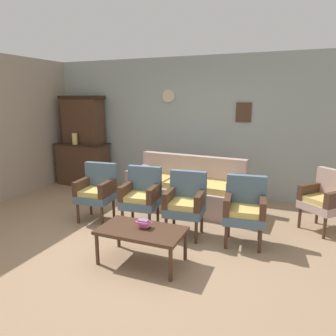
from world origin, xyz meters
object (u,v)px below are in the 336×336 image
Objects in this scene: armchair_by_doorway at (97,189)px; side_cabinet at (83,164)px; armchair_row_middle at (186,201)px; wingback_chair_by_fireplace at (325,198)px; armchair_near_couch_end at (141,194)px; book_stack_on_table at (144,223)px; coffee_table at (142,233)px; vase_on_cabinet at (75,139)px; armchair_near_cabinet at (245,207)px; floral_couch at (186,190)px.

side_cabinet is at bearing 132.26° from armchair_by_doorway.
armchair_row_middle and wingback_chair_by_fireplace have the same top height.
side_cabinet is 2.82m from armchair_near_couch_end.
book_stack_on_table is (0.50, -0.93, -0.03)m from armchair_near_couch_end.
side_cabinet is 1.16× the size of coffee_table.
vase_on_cabinet reaches higher than wingback_chair_by_fireplace.
vase_on_cabinet is 0.27× the size of wingback_chair_by_fireplace.
armchair_near_couch_end and armchair_near_cabinet have the same top height.
armchair_by_doorway and wingback_chair_by_fireplace have the same top height.
floral_couch and armchair_row_middle have the same top height.
armchair_row_middle is 2.04m from wingback_chair_by_fireplace.
book_stack_on_table is at bearing -138.80° from wingback_chair_by_fireplace.
floral_couch is 1.13m from armchair_row_middle.
armchair_by_doorway is 5.49× the size of book_stack_on_table.
vase_on_cabinet reaches higher than armchair_by_doorway.
vase_on_cabinet is 0.12× the size of floral_couch.
side_cabinet reaches higher than book_stack_on_table.
armchair_near_couch_end is 0.72m from armchair_row_middle.
armchair_near_cabinet is at bearing -41.28° from floral_couch.
wingback_chair_by_fireplace is at bearing 26.21° from armchair_row_middle.
wingback_chair_by_fireplace is 2.75m from coffee_table.
coffee_table is at bearing -86.36° from floral_couch.
coffee_table is at bearing -36.72° from armchair_by_doorway.
book_stack_on_table is (-0.21, -0.88, -0.03)m from armchair_row_middle.
floral_couch is at bearing 175.73° from wingback_chair_by_fireplace.
coffee_table is at bearing -43.20° from side_cabinet.
coffee_table is at bearing -40.70° from vase_on_cabinet.
armchair_by_doorway is at bearing -179.31° from armchair_near_cabinet.
floral_couch is at bearing -9.25° from vase_on_cabinet.
coffee_table is at bearing -138.26° from wingback_chair_by_fireplace.
armchair_near_couch_end reaches higher than coffee_table.
armchair_by_doorway is 1.00× the size of armchair_near_couch_end.
armchair_near_couch_end is 2.68m from wingback_chair_by_fireplace.
side_cabinet is at bearing 156.74° from armchair_near_cabinet.
armchair_by_doorway is at bearing 179.40° from armchair_row_middle.
wingback_chair_by_fireplace is (2.18, -0.16, 0.17)m from floral_couch.
armchair_near_cabinet and wingback_chair_by_fireplace have the same top height.
armchair_row_middle is 0.96m from coffee_table.
armchair_near_cabinet is 1.38m from book_stack_on_table.
armchair_by_doorway reaches higher than coffee_table.
side_cabinet is at bearing 76.46° from vase_on_cabinet.
armchair_by_doorway is 3.43m from wingback_chair_by_fireplace.
wingback_chair_by_fireplace is at bearing -7.04° from vase_on_cabinet.
armchair_near_couch_end is at bearing -32.00° from vase_on_cabinet.
vase_on_cabinet is 0.24× the size of coffee_table.
side_cabinet is at bearing 136.80° from coffee_table.
armchair_near_cabinet is at bearing -23.26° from side_cabinet.
armchair_near_couch_end is 1.10m from coffee_table.
armchair_near_cabinet is at bearing -20.70° from vase_on_cabinet.
armchair_by_doorway is 1.56m from book_stack_on_table.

